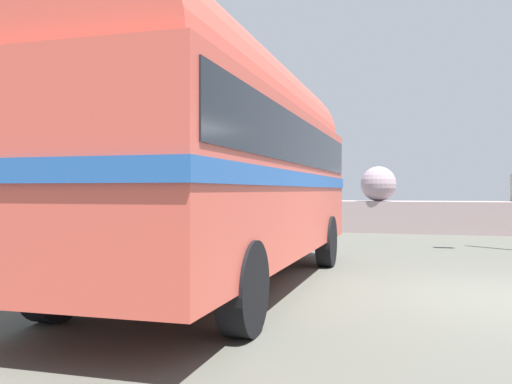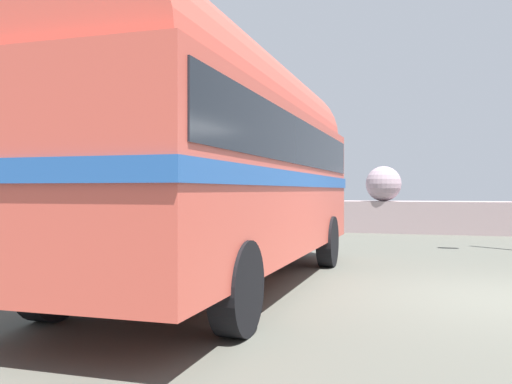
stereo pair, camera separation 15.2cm
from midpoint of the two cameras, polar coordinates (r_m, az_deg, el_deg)
breakwater at (r=19.82m, az=20.26°, el=-2.10°), size 31.36×2.23×2.44m
vintage_coach at (r=8.27m, az=-3.64°, el=4.17°), size 2.51×8.60×3.70m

